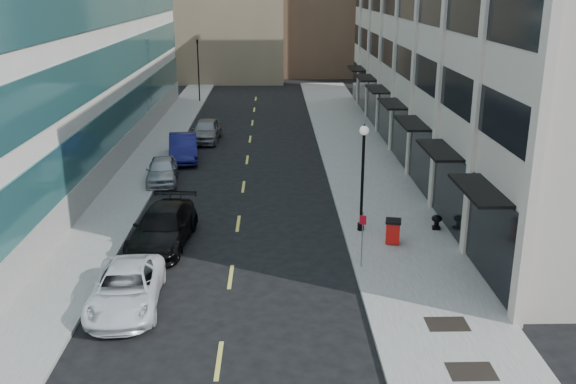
{
  "coord_description": "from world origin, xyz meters",
  "views": [
    {
      "loc": [
        1.73,
        -15.37,
        11.12
      ],
      "look_at": [
        2.34,
        9.73,
        2.99
      ],
      "focal_mm": 40.0,
      "sensor_mm": 36.0,
      "label": 1
    }
  ],
  "objects_px": {
    "car_white_van": "(126,289)",
    "car_grey_sedan": "(206,130)",
    "sign_post": "(362,231)",
    "car_silver_sedan": "(162,170)",
    "car_blue_sedan": "(183,147)",
    "trash_bin": "(393,231)",
    "traffic_signal": "(197,44)",
    "car_black_pickup": "(163,227)",
    "lamppost": "(363,169)",
    "urn_planter": "(437,221)"
  },
  "relations": [
    {
      "from": "car_silver_sedan",
      "to": "urn_planter",
      "type": "height_order",
      "value": "car_silver_sedan"
    },
    {
      "from": "car_black_pickup",
      "to": "car_silver_sedan",
      "type": "relative_size",
      "value": 1.33
    },
    {
      "from": "car_silver_sedan",
      "to": "sign_post",
      "type": "distance_m",
      "value": 16.05
    },
    {
      "from": "car_blue_sedan",
      "to": "trash_bin",
      "type": "height_order",
      "value": "car_blue_sedan"
    },
    {
      "from": "lamppost",
      "to": "urn_planter",
      "type": "xyz_separation_m",
      "value": [
        3.59,
        0.06,
        -2.57
      ]
    },
    {
      "from": "sign_post",
      "to": "urn_planter",
      "type": "distance_m",
      "value": 5.92
    },
    {
      "from": "car_white_van",
      "to": "car_black_pickup",
      "type": "xyz_separation_m",
      "value": [
        0.4,
        5.84,
        0.11
      ]
    },
    {
      "from": "trash_bin",
      "to": "lamppost",
      "type": "xyz_separation_m",
      "value": [
        -1.21,
        1.62,
        2.4
      ]
    },
    {
      "from": "traffic_signal",
      "to": "car_grey_sedan",
      "type": "distance_m",
      "value": 17.41
    },
    {
      "from": "traffic_signal",
      "to": "car_silver_sedan",
      "type": "distance_m",
      "value": 27.46
    },
    {
      "from": "car_white_van",
      "to": "car_grey_sedan",
      "type": "distance_m",
      "value": 25.85
    },
    {
      "from": "car_black_pickup",
      "to": "car_white_van",
      "type": "bearing_deg",
      "value": -89.14
    },
    {
      "from": "trash_bin",
      "to": "traffic_signal",
      "type": "bearing_deg",
      "value": 120.67
    },
    {
      "from": "car_black_pickup",
      "to": "trash_bin",
      "type": "xyz_separation_m",
      "value": [
        10.22,
        -0.43,
        -0.09
      ]
    },
    {
      "from": "car_white_van",
      "to": "lamppost",
      "type": "distance_m",
      "value": 11.99
    },
    {
      "from": "car_black_pickup",
      "to": "car_silver_sedan",
      "type": "height_order",
      "value": "car_black_pickup"
    },
    {
      "from": "car_grey_sedan",
      "to": "car_silver_sedan",
      "type": "bearing_deg",
      "value": -96.02
    },
    {
      "from": "traffic_signal",
      "to": "car_grey_sedan",
      "type": "relative_size",
      "value": 1.45
    },
    {
      "from": "traffic_signal",
      "to": "car_blue_sedan",
      "type": "bearing_deg",
      "value": -86.66
    },
    {
      "from": "traffic_signal",
      "to": "lamppost",
      "type": "relative_size",
      "value": 1.37
    },
    {
      "from": "trash_bin",
      "to": "car_blue_sedan",
      "type": "bearing_deg",
      "value": 138.64
    },
    {
      "from": "car_silver_sedan",
      "to": "car_blue_sedan",
      "type": "relative_size",
      "value": 0.84
    },
    {
      "from": "car_black_pickup",
      "to": "car_silver_sedan",
      "type": "xyz_separation_m",
      "value": [
        -1.6,
        9.57,
        -0.1
      ]
    },
    {
      "from": "sign_post",
      "to": "car_black_pickup",
      "type": "bearing_deg",
      "value": -176.3
    },
    {
      "from": "sign_post",
      "to": "trash_bin",
      "type": "bearing_deg",
      "value": 77.0
    },
    {
      "from": "car_blue_sedan",
      "to": "lamppost",
      "type": "bearing_deg",
      "value": -61.05
    },
    {
      "from": "car_black_pickup",
      "to": "urn_planter",
      "type": "relative_size",
      "value": 8.37
    },
    {
      "from": "car_grey_sedan",
      "to": "sign_post",
      "type": "bearing_deg",
      "value": -67.0
    },
    {
      "from": "car_grey_sedan",
      "to": "urn_planter",
      "type": "distance_m",
      "value": 22.62
    },
    {
      "from": "car_grey_sedan",
      "to": "sign_post",
      "type": "relative_size",
      "value": 2.03
    },
    {
      "from": "traffic_signal",
      "to": "sign_post",
      "type": "bearing_deg",
      "value": -74.68
    },
    {
      "from": "car_white_van",
      "to": "car_grey_sedan",
      "type": "height_order",
      "value": "car_grey_sedan"
    },
    {
      "from": "traffic_signal",
      "to": "car_grey_sedan",
      "type": "xyz_separation_m",
      "value": [
        2.27,
        -16.56,
        -4.9
      ]
    },
    {
      "from": "car_black_pickup",
      "to": "car_grey_sedan",
      "type": "relative_size",
      "value": 1.2
    },
    {
      "from": "car_grey_sedan",
      "to": "urn_planter",
      "type": "relative_size",
      "value": 6.98
    },
    {
      "from": "car_blue_sedan",
      "to": "urn_planter",
      "type": "distance_m",
      "value": 19.13
    },
    {
      "from": "car_black_pickup",
      "to": "sign_post",
      "type": "bearing_deg",
      "value": -13.88
    },
    {
      "from": "car_grey_sedan",
      "to": "urn_planter",
      "type": "bearing_deg",
      "value": -53.5
    },
    {
      "from": "car_silver_sedan",
      "to": "lamppost",
      "type": "bearing_deg",
      "value": -44.29
    },
    {
      "from": "lamppost",
      "to": "urn_planter",
      "type": "height_order",
      "value": "lamppost"
    },
    {
      "from": "car_black_pickup",
      "to": "car_silver_sedan",
      "type": "bearing_deg",
      "value": 104.23
    },
    {
      "from": "traffic_signal",
      "to": "car_silver_sedan",
      "type": "xyz_separation_m",
      "value": [
        0.7,
        -27.0,
        -4.98
      ]
    },
    {
      "from": "car_white_van",
      "to": "trash_bin",
      "type": "distance_m",
      "value": 11.92
    },
    {
      "from": "car_white_van",
      "to": "lamppost",
      "type": "xyz_separation_m",
      "value": [
        9.41,
        7.03,
        2.42
      ]
    },
    {
      "from": "car_grey_sedan",
      "to": "trash_bin",
      "type": "height_order",
      "value": "car_grey_sedan"
    },
    {
      "from": "car_white_van",
      "to": "sign_post",
      "type": "distance_m",
      "value": 9.43
    },
    {
      "from": "urn_planter",
      "to": "car_silver_sedan",
      "type": "bearing_deg",
      "value": 149.65
    },
    {
      "from": "traffic_signal",
      "to": "car_black_pickup",
      "type": "distance_m",
      "value": 36.96
    },
    {
      "from": "traffic_signal",
      "to": "sign_post",
      "type": "height_order",
      "value": "traffic_signal"
    },
    {
      "from": "car_blue_sedan",
      "to": "sign_post",
      "type": "distance_m",
      "value": 19.98
    }
  ]
}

